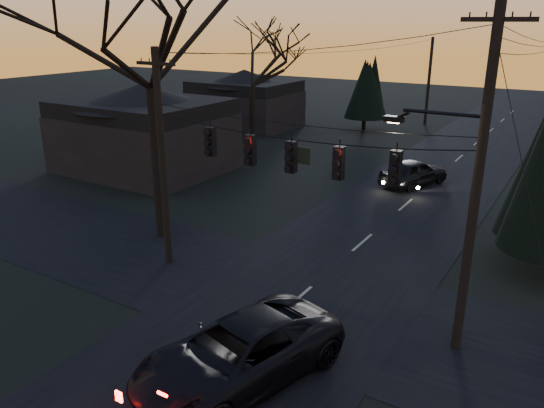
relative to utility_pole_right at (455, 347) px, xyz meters
The scene contains 13 objects.
main_road 11.41m from the utility_pole_right, 118.81° to the left, with size 8.00×120.00×0.02m, color black.
cross_road 5.50m from the utility_pole_right, behind, with size 60.00×7.00×0.02m, color black.
utility_pole_right is the anchor object (origin of this frame).
utility_pole_left 11.50m from the utility_pole_right, behind, with size 1.80×0.30×8.50m, color black, non-canonical shape.
utility_pole_far_l 37.79m from the utility_pole_right, 107.72° to the left, with size 0.30×0.30×8.00m, color black, non-canonical shape.
span_signal_assembly 7.77m from the utility_pole_right, behind, with size 11.50×0.44×1.59m.
bare_tree_left 16.73m from the utility_pole_right, behind, with size 10.92×10.92×13.40m.
bare_tree_dist 26.78m from the utility_pole_right, 137.35° to the left, with size 7.32×7.32×9.86m.
evergreen_dist 34.21m from the utility_pole_right, 116.99° to the left, with size 3.39×3.39×5.84m.
house_left_near 24.78m from the utility_pole_right, 156.04° to the left, with size 10.00×8.00×5.60m.
house_left_far 36.51m from the utility_pole_right, 134.44° to the left, with size 9.00×7.00×5.20m.
suv_near 6.70m from the utility_pole_right, 135.01° to the right, with size 2.82×6.12×1.70m, color black.
sedan_oncoming_a 16.99m from the utility_pole_right, 111.79° to the left, with size 1.89×4.70×1.60m, color black.
Camera 1 is at (7.97, -4.64, 9.36)m, focal length 35.00 mm.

